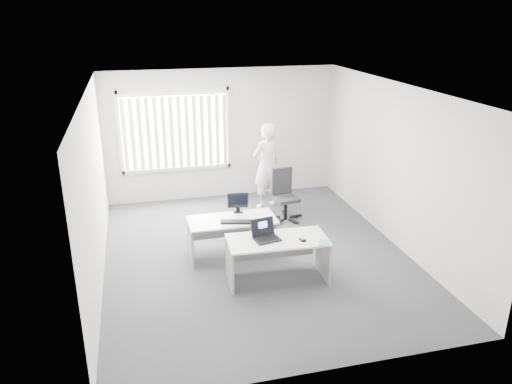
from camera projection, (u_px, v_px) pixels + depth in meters
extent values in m
plane|color=#505057|center=(256.00, 255.00, 8.50)|extent=(6.00, 6.00, 0.00)
cube|color=beige|center=(222.00, 134.00, 10.75)|extent=(5.00, 0.02, 2.80)
cube|color=beige|center=(325.00, 264.00, 5.29)|extent=(5.00, 0.02, 2.80)
cube|color=beige|center=(94.00, 190.00, 7.45)|extent=(0.02, 6.00, 2.80)
cube|color=beige|center=(397.00, 166.00, 8.59)|extent=(0.02, 6.00, 2.80)
cube|color=white|center=(256.00, 89.00, 7.54)|extent=(5.00, 6.00, 0.02)
cube|color=beige|center=(175.00, 131.00, 10.43)|extent=(2.32, 0.06, 1.76)
cube|color=white|center=(277.00, 240.00, 7.51)|extent=(1.54, 0.77, 0.03)
cube|color=#9A9A9C|center=(230.00, 265.00, 7.49)|extent=(0.07, 0.65, 0.66)
cube|color=#9A9A9C|center=(323.00, 256.00, 7.76)|extent=(0.07, 0.65, 0.66)
cube|color=white|center=(232.00, 220.00, 8.28)|extent=(1.46, 0.70, 0.03)
cube|color=#9A9A9C|center=(190.00, 243.00, 8.23)|extent=(0.04, 0.63, 0.64)
cube|color=#9A9A9C|center=(273.00, 233.00, 8.56)|extent=(0.04, 0.63, 0.64)
cylinder|color=black|center=(285.00, 218.00, 9.92)|extent=(0.66, 0.66, 0.08)
cylinder|color=black|center=(286.00, 209.00, 9.85)|extent=(0.07, 0.07, 0.45)
cube|color=black|center=(286.00, 199.00, 9.77)|extent=(0.50, 0.50, 0.07)
cube|color=black|center=(282.00, 181.00, 9.84)|extent=(0.43, 0.12, 0.53)
imported|color=silver|center=(266.00, 166.00, 10.28)|extent=(0.77, 0.65, 1.80)
cube|color=silver|center=(297.00, 239.00, 7.51)|extent=(0.32, 0.24, 0.00)
cube|color=silver|center=(325.00, 243.00, 7.37)|extent=(0.23, 0.26, 0.01)
cube|color=black|center=(236.00, 222.00, 8.14)|extent=(0.53, 0.29, 0.02)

